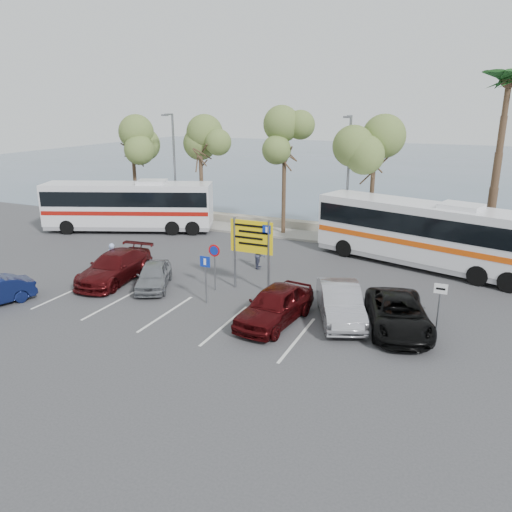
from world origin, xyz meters
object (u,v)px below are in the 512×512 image
at_px(car_silver_b, 340,303).
at_px(pedestrian_near, 113,259).
at_px(coach_bus_left, 129,208).
at_px(coach_bus_right, 424,236).
at_px(pedestrian_far, 260,255).
at_px(suv_black, 398,314).
at_px(street_lamp_left, 174,164).
at_px(street_lamp_right, 348,173).
at_px(car_maroon, 115,267).
at_px(car_red, 275,305).
at_px(direction_sign, 252,242).
at_px(car_silver_a, 153,275).

distance_m(car_silver_b, pedestrian_near, 12.67).
bearing_deg(coach_bus_left, coach_bus_right, 0.00).
relative_size(car_silver_b, pedestrian_far, 3.00).
xyz_separation_m(suv_black, pedestrian_far, (-8.30, 5.00, 0.08)).
bearing_deg(street_lamp_left, street_lamp_right, 0.00).
bearing_deg(street_lamp_left, car_silver_b, -37.09).
xyz_separation_m(street_lamp_right, car_maroon, (-9.00, -12.02, -3.85)).
xyz_separation_m(street_lamp_right, pedestrian_far, (-3.00, -7.02, -3.83)).
xyz_separation_m(coach_bus_left, car_maroon, (6.00, -9.00, -0.96)).
bearing_deg(pedestrian_far, car_red, -165.97).
relative_size(street_lamp_left, coach_bus_left, 0.67).
height_order(coach_bus_left, car_red, coach_bus_left).
bearing_deg(car_silver_b, direction_sign, 138.02).
bearing_deg(street_lamp_left, suv_black, -33.30).
relative_size(car_silver_a, suv_black, 0.75).
xyz_separation_m(car_silver_a, suv_black, (11.90, 0.00, 0.06)).
bearing_deg(pedestrian_far, car_silver_a, 129.70).
distance_m(coach_bus_right, suv_black, 9.06).
distance_m(coach_bus_left, car_red, 18.70).
bearing_deg(coach_bus_right, car_silver_b, -104.35).
height_order(street_lamp_left, car_red, street_lamp_left).
height_order(car_maroon, car_red, car_red).
xyz_separation_m(suv_black, car_silver_b, (-2.40, 0.00, 0.07)).
height_order(street_lamp_left, coach_bus_right, street_lamp_left).
bearing_deg(street_lamp_right, street_lamp_left, 180.00).
relative_size(pedestrian_near, pedestrian_far, 1.13).
height_order(coach_bus_right, car_maroon, coach_bus_right).
distance_m(pedestrian_near, pedestrian_far, 7.96).
xyz_separation_m(car_silver_a, pedestrian_near, (-3.14, 0.77, 0.24)).
bearing_deg(car_red, pedestrian_far, 125.18).
distance_m(car_red, suv_black, 5.01).
xyz_separation_m(suv_black, pedestrian_near, (-15.04, 0.77, 0.18)).
relative_size(suv_black, pedestrian_far, 3.21).
height_order(car_silver_b, pedestrian_near, pedestrian_near).
relative_size(car_maroon, pedestrian_near, 2.96).
relative_size(suv_black, pedestrian_near, 2.85).
height_order(coach_bus_left, car_silver_a, coach_bus_left).
xyz_separation_m(car_red, pedestrian_far, (-3.50, 6.43, -0.01)).
xyz_separation_m(street_lamp_right, car_silver_b, (2.90, -12.02, -3.84)).
distance_m(car_silver_a, pedestrian_near, 3.24).
height_order(street_lamp_left, car_maroon, street_lamp_left).
distance_m(coach_bus_left, car_silver_b, 20.06).
relative_size(coach_bus_right, car_silver_a, 3.34).
relative_size(street_lamp_right, car_silver_a, 2.15).
bearing_deg(pedestrian_near, pedestrian_far, -158.62).
bearing_deg(street_lamp_left, car_red, -44.89).
bearing_deg(street_lamp_right, car_maroon, -126.83).
relative_size(coach_bus_right, suv_black, 2.51).
bearing_deg(pedestrian_near, car_silver_b, 165.79).
distance_m(coach_bus_right, pedestrian_near, 17.08).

